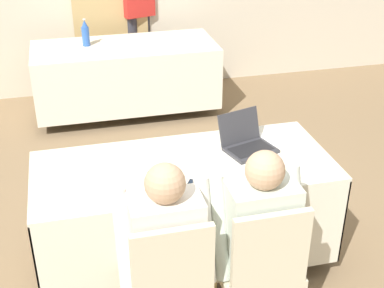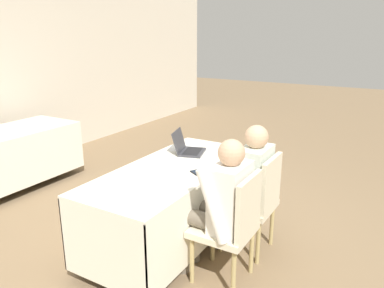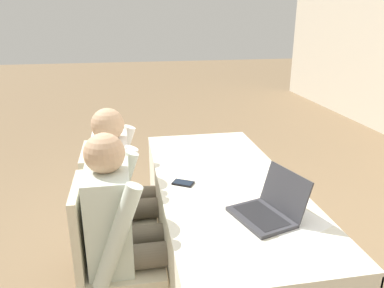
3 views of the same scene
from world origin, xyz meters
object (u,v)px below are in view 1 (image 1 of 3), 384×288
water_bottle (85,34)px  chair_near_right (260,263)px  cell_phone (193,186)px  person_checkered_shirt (164,242)px  laptop (247,143)px  person_red_shirt (138,10)px  person_white_shirt (255,228)px  chair_near_left (169,279)px

water_bottle → chair_near_right: (0.66, -3.25, -0.37)m
cell_phone → person_checkered_shirt: person_checkered_shirt is taller
laptop → person_red_shirt: person_red_shirt is taller
cell_phone → water_bottle: size_ratio=0.52×
cell_phone → chair_near_right: size_ratio=0.16×
laptop → person_white_shirt: 0.74m
chair_near_left → chair_near_right: same height
water_bottle → chair_near_left: size_ratio=0.30×
person_checkered_shirt → chair_near_right: bearing=168.3°
person_red_shirt → cell_phone: bearing=-110.5°
cell_phone → person_checkered_shirt: size_ratio=0.12×
person_red_shirt → person_white_shirt: bearing=-106.2°
water_bottle → person_checkered_shirt: size_ratio=0.24×
water_bottle → person_white_shirt: bearing=-78.2°
chair_near_right → person_red_shirt: (-0.04, 3.87, 0.42)m
person_white_shirt → person_red_shirt: size_ratio=0.73×
person_checkered_shirt → laptop: bearing=-134.7°
chair_near_right → person_red_shirt: bearing=-89.5°
person_red_shirt → chair_near_left: bearing=-113.6°
water_bottle → person_checkered_shirt: bearing=-87.1°
chair_near_left → person_checkered_shirt: bearing=-90.0°
water_bottle → cell_phone: bearing=-81.8°
water_bottle → laptop: bearing=-70.8°
cell_phone → chair_near_left: 0.57m
laptop → water_bottle: (-0.85, 2.44, 0.08)m
chair_near_left → person_checkered_shirt: size_ratio=0.78×
cell_phone → person_white_shirt: (0.26, -0.35, -0.09)m
chair_near_left → person_red_shirt: bearing=-96.8°
laptop → chair_near_right: 0.88m
chair_near_left → chair_near_right: (0.50, 0.00, 0.00)m
laptop → cell_phone: laptop is taller
water_bottle → person_white_shirt: person_white_shirt is taller
person_checkered_shirt → chair_near_left: bearing=90.0°
chair_near_right → person_red_shirt: person_red_shirt is taller
chair_near_right → chair_near_left: bearing=0.0°
person_white_shirt → cell_phone: bearing=-53.5°
water_bottle → person_white_shirt: (0.66, -3.14, -0.21)m
person_white_shirt → person_checkered_shirt: bearing=0.0°
chair_near_right → person_red_shirt: 3.89m
cell_phone → person_red_shirt: bearing=117.1°
cell_phone → person_red_shirt: person_red_shirt is taller
laptop → cell_phone: (-0.45, -0.35, -0.04)m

